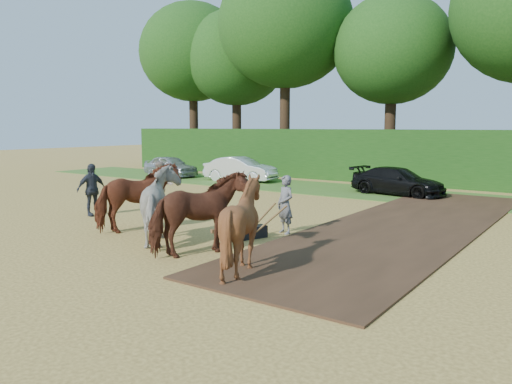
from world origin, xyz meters
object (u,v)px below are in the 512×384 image
Objects in this scene: spectator_near at (161,186)px; spectator_far at (92,190)px; plough_team at (184,209)px; parked_cars at (452,184)px.

spectator_near is 0.99× the size of spectator_far.
plough_team reaches higher than parked_cars.
spectator_far is (-1.04, -2.39, 0.01)m from spectator_near.
plough_team is 13.62m from parked_cars.
parked_cars is at bearing -5.48° from spectator_near.
spectator_near is at bearing -132.19° from parked_cars.
plough_team is at bearing -104.32° from parked_cars.
spectator_far reaches higher than spectator_near.
spectator_near is 0.05× the size of parked_cars.
spectator_far is at bearing -166.79° from spectator_near.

